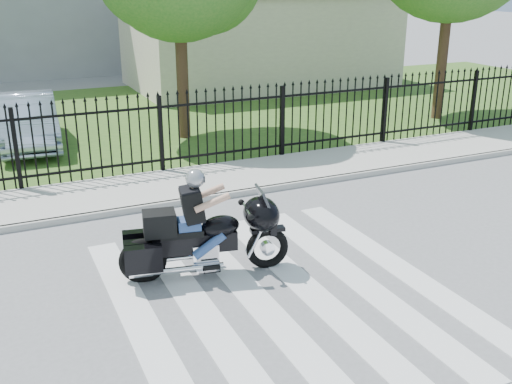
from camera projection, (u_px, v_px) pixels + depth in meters
name	position (u px, v px, depth m)	size (l,w,h in m)	color
ground	(283.00, 296.00, 8.39)	(120.00, 120.00, 0.00)	slate
crosswalk	(283.00, 295.00, 8.39)	(5.00, 5.50, 0.01)	silver
sidewalk	(176.00, 185.00, 12.65)	(40.00, 2.00, 0.12)	#ADAAA3
curb	(191.00, 201.00, 11.79)	(40.00, 0.12, 0.12)	#ADAAA3
grass_strip	(109.00, 120.00, 18.66)	(40.00, 12.00, 0.02)	#2C521C
iron_fence	(161.00, 136.00, 13.22)	(26.00, 0.04, 1.80)	black
building_low	(259.00, 42.00, 24.23)	(10.00, 6.00, 3.50)	beige
motorcycle_rider	(201.00, 232.00, 8.77)	(2.54, 1.14, 1.69)	black
parked_car	(28.00, 121.00, 15.57)	(1.42, 4.07, 1.34)	#A6B4D1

